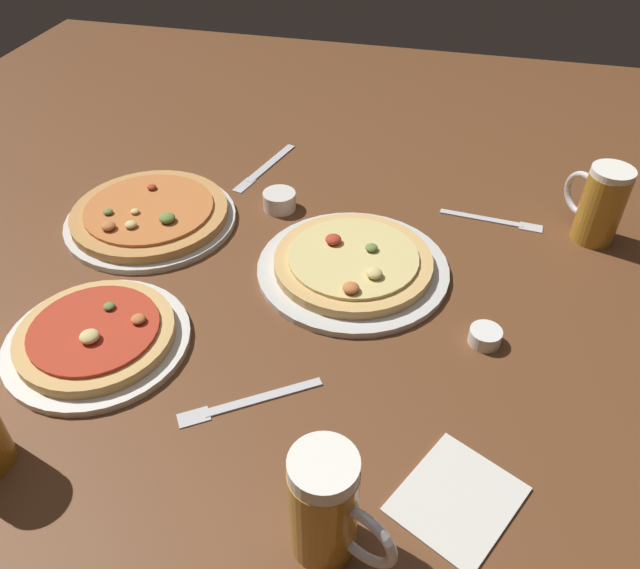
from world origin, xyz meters
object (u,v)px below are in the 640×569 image
knife_right (265,167)px  ramekin_butter (279,201)px  beer_mug_dark (327,507)px  fork_spare (247,401)px  pizza_plate_near (97,337)px  ramekin_sauce (485,336)px  beer_mug_amber (600,204)px  pizza_plate_side (353,264)px  pizza_plate_far (150,215)px  fork_left (494,220)px  napkin_folded (457,498)px

knife_right → ramekin_butter: bearing=-62.0°
beer_mug_dark → fork_spare: bearing=131.8°
pizza_plate_near → ramekin_sauce: size_ratio=5.65×
pizza_plate_near → beer_mug_amber: beer_mug_amber is taller
pizza_plate_side → pizza_plate_far: bearing=172.3°
fork_left → knife_right: same height
pizza_plate_side → fork_spare: bearing=-104.9°
beer_mug_dark → knife_right: 0.88m
ramekin_butter → knife_right: bearing=118.0°
beer_mug_dark → beer_mug_amber: 0.79m
knife_right → fork_spare: (0.17, -0.63, 0.00)m
napkin_folded → fork_left: bearing=87.7°
pizza_plate_side → ramekin_sauce: (0.23, -0.12, -0.00)m
knife_right → fork_spare: bearing=-74.6°
fork_left → ramekin_butter: bearing=-172.4°
pizza_plate_near → napkin_folded: bearing=-13.7°
pizza_plate_far → beer_mug_dark: (0.48, -0.55, 0.06)m
ramekin_butter → pizza_plate_side: bearing=-41.7°
pizza_plate_far → beer_mug_dark: bearing=-48.9°
ramekin_sauce → ramekin_butter: (-0.42, 0.29, 0.01)m
pizza_plate_side → beer_mug_amber: size_ratio=2.29×
pizza_plate_near → fork_left: pizza_plate_near is taller
ramekin_sauce → knife_right: (-0.50, 0.43, -0.01)m
beer_mug_dark → fork_left: beer_mug_dark is taller
ramekin_sauce → napkin_folded: 0.28m
pizza_plate_near → ramekin_butter: (0.16, 0.43, 0.00)m
fork_left → beer_mug_amber: bearing=-2.9°
beer_mug_dark → pizza_plate_far: bearing=131.1°
pizza_plate_side → beer_mug_dark: (0.07, -0.50, 0.06)m
pizza_plate_side → ramekin_butter: pizza_plate_side is taller
pizza_plate_far → beer_mug_amber: 0.85m
ramekin_sauce → fork_left: bearing=89.3°
beer_mug_dark → ramekin_sauce: bearing=66.4°
napkin_folded → beer_mug_dark: bearing=-147.6°
pizza_plate_side → fork_spare: pizza_plate_side is taller
beer_mug_amber → ramekin_butter: bearing=-175.5°
pizza_plate_near → knife_right: pizza_plate_near is taller
ramekin_sauce → napkin_folded: bearing=-94.1°
pizza_plate_far → knife_right: (0.15, 0.25, -0.01)m
pizza_plate_far → beer_mug_amber: bearing=10.6°
pizza_plate_near → pizza_plate_far: size_ratio=0.87×
fork_left → fork_spare: bearing=-120.8°
beer_mug_amber → napkin_folded: size_ratio=1.00×
pizza_plate_side → knife_right: (-0.26, 0.31, -0.01)m
ramekin_sauce → fork_spare: bearing=-147.8°
ramekin_butter → pizza_plate_near: bearing=-110.8°
pizza_plate_near → fork_left: bearing=39.9°
beer_mug_dark → ramekin_sauce: beer_mug_dark is taller
beer_mug_dark → ramekin_sauce: (0.16, 0.38, -0.07)m
napkin_folded → ramekin_butter: bearing=124.8°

